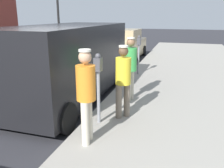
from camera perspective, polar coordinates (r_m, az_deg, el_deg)
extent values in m
plane|color=#2D2D33|center=(6.47, -12.59, -6.30)|extent=(80.00, 80.00, 0.00)
cube|color=#9E998E|center=(5.73, 20.25, -9.15)|extent=(5.00, 32.00, 0.15)
cylinder|color=gray|center=(5.13, -3.22, -3.23)|extent=(0.07, 0.07, 1.15)
cube|color=#4C4C51|center=(4.94, -3.35, 4.62)|extent=(0.14, 0.18, 0.28)
sphere|color=#47474C|center=(4.91, -3.38, 6.57)|extent=(0.12, 0.12, 0.12)
cylinder|color=gray|center=(9.57, 6.29, 5.76)|extent=(0.07, 0.07, 1.15)
cube|color=#4C4C51|center=(9.47, 6.43, 10.03)|extent=(0.14, 0.18, 0.28)
sphere|color=#47474C|center=(9.45, 6.46, 11.05)|extent=(0.12, 0.12, 0.12)
cylinder|color=beige|center=(4.33, -6.39, -9.39)|extent=(0.14, 0.14, 0.83)
cylinder|color=beige|center=(4.52, -5.55, -8.22)|extent=(0.14, 0.14, 0.83)
cylinder|color=orange|center=(4.18, -6.24, 0.25)|extent=(0.34, 0.34, 0.62)
sphere|color=tan|center=(4.08, -6.43, 6.37)|extent=(0.22, 0.22, 0.22)
cylinder|color=silver|center=(4.06, -6.48, 7.93)|extent=(0.21, 0.21, 0.04)
cylinder|color=beige|center=(6.72, 4.65, -0.05)|extent=(0.14, 0.14, 0.82)
cylinder|color=beige|center=(6.52, 3.89, -0.52)|extent=(0.14, 0.14, 0.82)
cylinder|color=green|center=(6.45, 4.40, 5.85)|extent=(0.34, 0.34, 0.62)
sphere|color=#8C6647|center=(6.39, 4.49, 9.82)|extent=(0.22, 0.22, 0.22)
cylinder|color=silver|center=(6.38, 4.51, 10.81)|extent=(0.21, 0.21, 0.04)
cylinder|color=#726656|center=(5.53, 3.55, -3.75)|extent=(0.14, 0.14, 0.79)
cylinder|color=#726656|center=(5.42, 1.60, -4.15)|extent=(0.14, 0.14, 0.79)
cylinder|color=yellow|center=(5.28, 2.68, 3.11)|extent=(0.34, 0.34, 0.59)
sphere|color=brown|center=(5.20, 2.74, 7.76)|extent=(0.21, 0.21, 0.21)
cylinder|color=silver|center=(5.19, 2.76, 8.93)|extent=(0.20, 0.20, 0.04)
cube|color=black|center=(7.08, -10.26, 5.64)|extent=(2.10, 5.24, 1.96)
cube|color=black|center=(5.02, -23.50, 4.90)|extent=(1.84, 0.12, 0.88)
cylinder|color=black|center=(5.16, -10.91, -8.01)|extent=(0.23, 0.68, 0.68)
cylinder|color=black|center=(8.78, 1.75, 2.36)|extent=(0.23, 0.68, 0.68)
cylinder|color=black|center=(9.46, -9.41, 3.15)|extent=(0.23, 0.68, 0.68)
cube|color=tan|center=(13.73, 2.53, 8.46)|extent=(2.01, 4.48, 0.89)
cube|color=tan|center=(13.86, 2.83, 11.61)|extent=(1.69, 2.05, 0.60)
cylinder|color=black|center=(11.98, 4.23, 5.82)|extent=(0.25, 0.61, 0.60)
cylinder|color=black|center=(12.52, -3.45, 6.28)|extent=(0.25, 0.61, 0.60)
cylinder|color=black|center=(15.15, 7.46, 7.88)|extent=(0.25, 0.61, 0.60)
cylinder|color=black|center=(15.58, 1.19, 8.23)|extent=(0.25, 0.61, 0.60)
cylinder|color=black|center=(18.29, -12.67, 16.25)|extent=(0.16, 0.16, 5.20)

